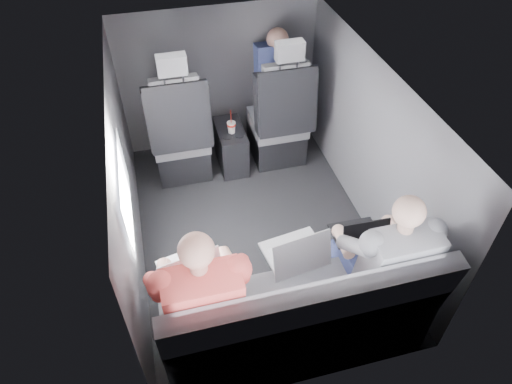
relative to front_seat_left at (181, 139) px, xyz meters
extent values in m
plane|color=black|center=(0.45, -0.84, -0.40)|extent=(2.60, 2.60, 0.00)
plane|color=#B2B2AD|center=(0.45, -0.84, 0.95)|extent=(2.60, 2.60, 0.00)
cube|color=#56565B|center=(-0.45, -0.84, 0.27)|extent=(0.02, 2.60, 1.35)
cube|color=#56565B|center=(1.35, -0.84, 0.27)|extent=(0.02, 2.60, 1.35)
cube|color=#56565B|center=(0.45, 0.46, 0.27)|extent=(1.80, 0.02, 1.35)
cube|color=#56565B|center=(0.45, -2.14, 0.27)|extent=(1.80, 0.02, 1.35)
cube|color=white|center=(-0.43, -1.14, 0.50)|extent=(0.02, 0.75, 0.42)
cube|color=black|center=(0.90, -0.17, 0.40)|extent=(0.35, 0.11, 0.59)
cube|color=black|center=(0.00, 0.08, -0.25)|extent=(0.46, 0.48, 0.30)
cube|color=slate|center=(0.00, 0.06, -0.02)|extent=(0.48, 0.46, 0.14)
cube|color=slate|center=(0.00, -0.14, 0.35)|extent=(0.38, 0.18, 0.61)
cube|color=black|center=(-0.22, -0.14, 0.32)|extent=(0.08, 0.21, 0.53)
cube|color=black|center=(0.22, -0.14, 0.32)|extent=(0.08, 0.21, 0.53)
cube|color=black|center=(0.00, -0.20, 0.34)|extent=(0.50, 0.11, 0.58)
cube|color=slate|center=(0.00, -0.18, 0.79)|extent=(0.22, 0.10, 0.15)
cube|color=black|center=(0.90, 0.08, -0.25)|extent=(0.46, 0.48, 0.30)
cube|color=slate|center=(0.90, 0.06, -0.02)|extent=(0.48, 0.46, 0.14)
cube|color=slate|center=(0.90, -0.14, 0.35)|extent=(0.38, 0.18, 0.61)
cube|color=black|center=(0.68, -0.14, 0.32)|extent=(0.08, 0.21, 0.53)
cube|color=black|center=(1.12, -0.14, 0.32)|extent=(0.08, 0.21, 0.53)
cube|color=black|center=(0.90, -0.20, 0.34)|extent=(0.50, 0.11, 0.58)
cube|color=slate|center=(0.90, -0.18, 0.79)|extent=(0.22, 0.10, 0.15)
cube|color=black|center=(0.45, 0.04, -0.20)|extent=(0.24, 0.48, 0.40)
cylinder|color=black|center=(0.40, -0.08, 0.00)|extent=(0.09, 0.09, 0.01)
cylinder|color=black|center=(0.51, -0.08, 0.00)|extent=(0.09, 0.09, 0.01)
cube|color=slate|center=(0.45, -1.86, -0.18)|extent=(1.60, 0.50, 0.45)
cube|color=slate|center=(0.45, -2.09, 0.28)|extent=(1.60, 0.17, 0.47)
cylinder|color=red|center=(0.45, -0.02, 0.08)|extent=(0.08, 0.08, 0.02)
cylinder|color=white|center=(0.45, -0.02, 0.10)|extent=(0.08, 0.08, 0.01)
cylinder|color=red|center=(0.45, -0.02, 0.17)|extent=(0.01, 0.01, 0.13)
cube|color=white|center=(-0.13, -1.56, 0.19)|extent=(0.40, 0.33, 0.02)
cube|color=silver|center=(-0.13, -1.58, 0.20)|extent=(0.31, 0.20, 0.00)
cube|color=white|center=(-0.13, -1.48, 0.20)|extent=(0.12, 0.08, 0.00)
cube|color=white|center=(-0.13, -1.72, 0.32)|extent=(0.36, 0.15, 0.25)
cube|color=white|center=(-0.13, -1.72, 0.32)|extent=(0.32, 0.12, 0.21)
cube|color=#B1B1B6|center=(0.51, -1.59, 0.19)|extent=(0.40, 0.30, 0.02)
cube|color=silver|center=(0.51, -1.60, 0.20)|extent=(0.32, 0.18, 0.00)
cube|color=#B1B1B6|center=(0.51, -1.51, 0.20)|extent=(0.12, 0.07, 0.00)
cube|color=#B1B1B6|center=(0.51, -1.75, 0.32)|extent=(0.37, 0.13, 0.24)
cube|color=white|center=(0.51, -1.74, 0.31)|extent=(0.32, 0.10, 0.21)
cube|color=black|center=(0.93, -1.55, 0.19)|extent=(0.30, 0.22, 0.02)
cube|color=black|center=(0.93, -1.57, 0.20)|extent=(0.25, 0.12, 0.00)
cube|color=black|center=(0.93, -1.49, 0.20)|extent=(0.09, 0.05, 0.00)
cube|color=black|center=(0.93, -1.68, 0.30)|extent=(0.30, 0.07, 0.20)
cube|color=white|center=(0.93, -1.68, 0.29)|extent=(0.26, 0.05, 0.17)
cube|color=#36363B|center=(-0.21, -1.74, 0.11)|extent=(0.15, 0.43, 0.13)
cube|color=#36363B|center=(0.01, -1.74, 0.11)|extent=(0.15, 0.43, 0.13)
cube|color=#36363B|center=(-0.21, -1.51, -0.18)|extent=(0.13, 0.13, 0.45)
cube|color=#36363B|center=(0.01, -1.51, -0.18)|extent=(0.13, 0.13, 0.45)
cube|color=#C64143|center=(-0.10, -1.94, 0.35)|extent=(0.39, 0.26, 0.53)
sphere|color=tan|center=(-0.10, -1.91, 0.73)|extent=(0.18, 0.18, 0.18)
cylinder|color=tan|center=(-0.30, -1.66, 0.26)|extent=(0.11, 0.27, 0.12)
cylinder|color=tan|center=(0.10, -1.66, 0.26)|extent=(0.11, 0.27, 0.12)
cube|color=navy|center=(0.89, -1.74, 0.11)|extent=(0.14, 0.42, 0.12)
cube|color=navy|center=(1.10, -1.74, 0.11)|extent=(0.14, 0.42, 0.12)
cube|color=navy|center=(0.89, -1.52, -0.18)|extent=(0.12, 0.12, 0.45)
cube|color=navy|center=(1.10, -1.52, -0.18)|extent=(0.12, 0.12, 0.45)
cube|color=gray|center=(0.99, -1.94, 0.34)|extent=(0.38, 0.26, 0.52)
sphere|color=tan|center=(0.99, -1.91, 0.71)|extent=(0.17, 0.17, 0.17)
cylinder|color=tan|center=(0.80, -1.66, 0.26)|extent=(0.11, 0.26, 0.11)
cylinder|color=tan|center=(1.18, -1.66, 0.26)|extent=(0.11, 0.26, 0.11)
cube|color=navy|center=(0.94, 0.24, 0.38)|extent=(0.38, 0.24, 0.55)
sphere|color=tan|center=(0.94, 0.26, 0.69)|extent=(0.19, 0.19, 0.19)
cube|color=navy|center=(0.94, 0.30, 0.09)|extent=(0.32, 0.38, 0.11)
camera|label=1|loc=(-0.17, -3.29, 2.36)|focal=32.00mm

